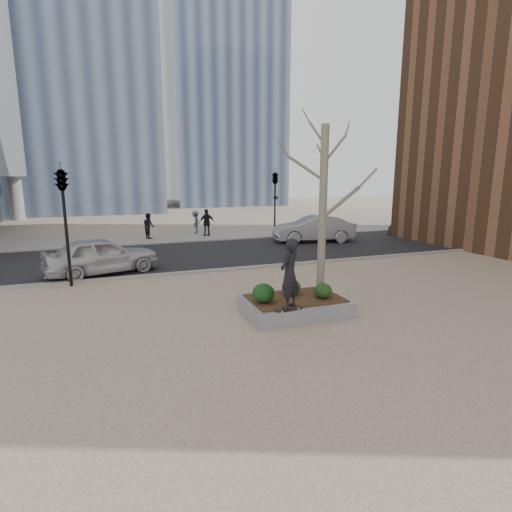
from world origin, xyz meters
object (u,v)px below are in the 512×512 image
object	(u,v)px
planter	(295,306)
skateboard	(289,309)
skateboarder	(289,274)
police_car	(102,255)

from	to	relation	value
planter	skateboard	distance (m)	1.11
planter	skateboarder	world-z (taller)	skateboarder
planter	skateboard	world-z (taller)	skateboard
planter	police_car	xyz separation A→B (m)	(-5.41, 7.19, 0.56)
police_car	planter	bearing A→B (deg)	-158.75
skateboarder	police_car	bearing A→B (deg)	-96.96
skateboard	skateboarder	size ratio (longest dim) A/B	0.41
skateboarder	police_car	xyz separation A→B (m)	(-4.80, 8.07, -0.68)
planter	skateboard	bearing A→B (deg)	-125.00
skateboard	skateboarder	world-z (taller)	skateboarder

